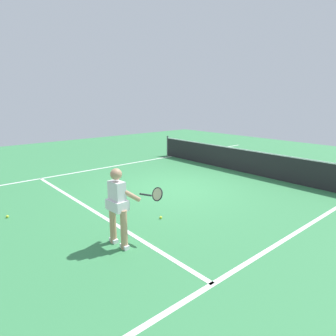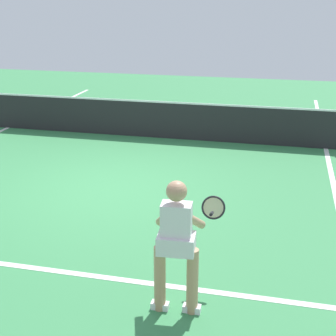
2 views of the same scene
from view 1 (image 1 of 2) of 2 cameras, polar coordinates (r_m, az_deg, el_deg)
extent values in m
plane|color=#38844C|center=(9.32, 1.44, -4.03)|extent=(25.74, 25.74, 0.00)
cube|color=white|center=(7.79, -14.49, -8.03)|extent=(8.03, 0.10, 0.01)
cube|color=white|center=(12.48, -11.05, 0.27)|extent=(0.10, 17.80, 0.01)
cube|color=white|center=(7.08, 24.30, -11.08)|extent=(0.10, 17.80, 0.01)
cylinder|color=#4C4C51|center=(14.55, -0.08, 4.37)|extent=(0.08, 0.08, 0.99)
cube|color=#232326|center=(11.69, 13.87, 1.40)|extent=(8.55, 0.02, 0.87)
cube|color=white|center=(11.61, 14.00, 3.60)|extent=(8.55, 0.02, 0.04)
cylinder|color=tan|center=(5.95, -10.71, -10.70)|extent=(0.13, 0.13, 0.78)
cylinder|color=tan|center=(5.69, -8.60, -11.82)|extent=(0.13, 0.13, 0.78)
cube|color=white|center=(6.10, -10.56, -13.70)|extent=(0.20, 0.10, 0.08)
cube|color=white|center=(5.84, -8.47, -14.93)|extent=(0.20, 0.10, 0.08)
cube|color=white|center=(5.58, -9.94, -5.17)|extent=(0.33, 0.22, 0.52)
cube|color=white|center=(5.65, -9.86, -7.10)|extent=(0.42, 0.31, 0.20)
sphere|color=tan|center=(5.47, -10.11, -1.20)|extent=(0.22, 0.22, 0.22)
cylinder|color=tan|center=(5.77, -9.60, -4.31)|extent=(0.31, 0.46, 0.37)
cylinder|color=tan|center=(5.54, -7.78, -5.01)|extent=(0.25, 0.48, 0.37)
cylinder|color=black|center=(5.57, -4.36, -5.24)|extent=(0.06, 0.30, 0.14)
torus|color=black|center=(5.78, -2.10, -5.14)|extent=(0.29, 0.14, 0.28)
cylinder|color=beige|center=(5.78, -2.10, -5.14)|extent=(0.25, 0.11, 0.23)
sphere|color=#D1E533|center=(7.06, -1.43, -9.63)|extent=(0.07, 0.07, 0.07)
sphere|color=#D1E533|center=(8.10, -28.89, -8.30)|extent=(0.07, 0.07, 0.07)
camera|label=2|loc=(4.07, -70.95, 12.40)|focal=52.75mm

